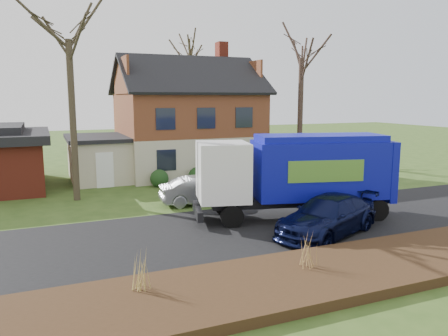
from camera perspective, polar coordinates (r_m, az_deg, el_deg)
name	(u,v)px	position (r m, az deg, el deg)	size (l,w,h in m)	color
ground	(248,229)	(17.87, 3.22, -7.96)	(120.00, 120.00, 0.00)	#2E4918
road	(248,229)	(17.86, 3.22, -7.93)	(80.00, 7.00, 0.02)	black
mulch_verge	(327,274)	(13.53, 13.33, -13.27)	(80.00, 3.50, 0.30)	black
main_house	(181,116)	(30.63, -5.65, 6.82)	(12.95, 8.95, 9.26)	#C0B59A
garbage_truck	(299,171)	(19.24, 9.79, -0.35)	(8.88, 4.26, 3.68)	black
silver_sedan	(202,190)	(21.80, -2.90, -2.95)	(1.45, 4.16, 1.37)	#929699
navy_wagon	(328,216)	(17.44, 13.37, -6.10)	(2.08, 5.12, 1.48)	black
tree_front_west	(67,14)	(23.78, -19.83, 18.39)	(3.79, 3.79, 11.27)	#3C3324
tree_front_east	(302,38)	(31.05, 10.19, 16.32)	(4.07, 4.07, 11.31)	#3A2B23
tree_back	(190,35)	(41.17, -4.43, 16.97)	(4.11, 4.11, 13.03)	#3F3226
grass_clump_west	(142,272)	(11.78, -10.60, -13.19)	(0.38, 0.32, 1.01)	tan
grass_clump_mid	(308,251)	(13.35, 10.96, -10.56)	(0.35, 0.29, 0.98)	#A27E47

